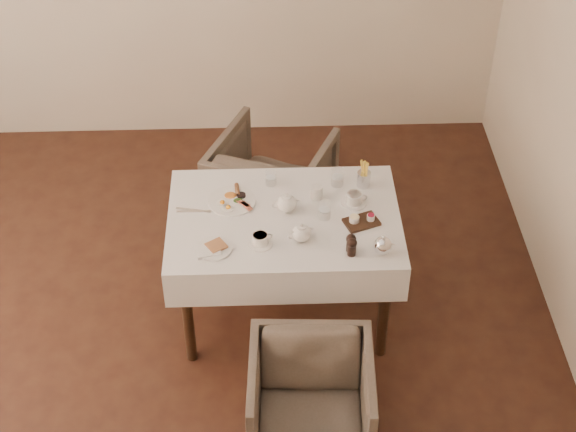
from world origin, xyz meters
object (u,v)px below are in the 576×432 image
at_px(armchair_far, 272,181).
at_px(teapot_centre, 287,202).
at_px(table, 284,233).
at_px(breakfast_plate, 232,200).
at_px(armchair_near, 311,401).

distance_m(armchair_far, teapot_centre, 0.95).
distance_m(table, teapot_centre, 0.19).
relative_size(table, breakfast_plate, 4.76).
bearing_deg(armchair_near, breakfast_plate, 113.31).
distance_m(armchair_far, breakfast_plate, 0.87).
xyz_separation_m(armchair_near, armchair_far, (-0.16, 1.76, 0.03)).
xyz_separation_m(armchair_far, breakfast_plate, (-0.23, -0.72, 0.44)).
height_order(breakfast_plate, teapot_centre, teapot_centre).
distance_m(table, breakfast_plate, 0.34).
relative_size(table, teapot_centre, 8.29).
relative_size(table, armchair_near, 2.01).
distance_m(table, armchair_far, 0.92).
bearing_deg(teapot_centre, armchair_near, -94.29).
height_order(armchair_near, armchair_far, armchair_far).
xyz_separation_m(breakfast_plate, teapot_centre, (0.30, -0.09, 0.05)).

